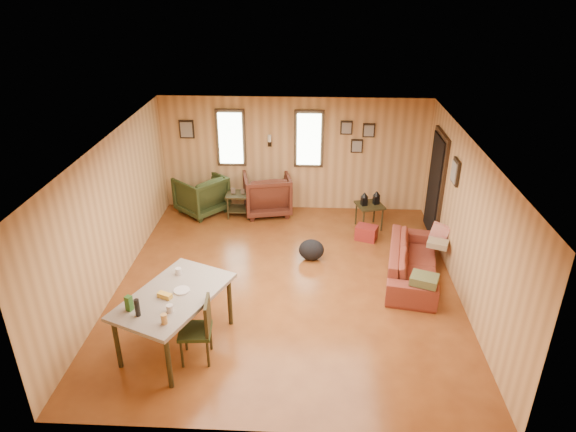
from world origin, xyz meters
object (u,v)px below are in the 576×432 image
at_px(recliner_brown, 267,191).
at_px(end_table, 239,201).
at_px(sofa, 413,257).
at_px(dining_table, 173,299).
at_px(recliner_green, 201,193).
at_px(side_table, 370,203).

distance_m(recliner_brown, end_table, 0.62).
distance_m(sofa, dining_table, 4.01).
relative_size(sofa, end_table, 3.21).
height_order(recliner_green, side_table, recliner_green).
height_order(recliner_brown, end_table, recliner_brown).
bearing_deg(sofa, recliner_green, 69.97).
height_order(sofa, recliner_brown, recliner_brown).
relative_size(recliner_green, side_table, 1.14).
height_order(end_table, dining_table, dining_table).
bearing_deg(dining_table, end_table, 109.08).
distance_m(sofa, recliner_green, 4.65).
bearing_deg(side_table, end_table, 171.33).
distance_m(sofa, recliner_brown, 3.57).
xyz_separation_m(sofa, recliner_green, (-4.02, 2.34, 0.06)).
height_order(end_table, side_table, side_table).
xyz_separation_m(sofa, recliner_brown, (-2.64, 2.40, 0.09)).
xyz_separation_m(recliner_brown, recliner_green, (-1.38, -0.06, -0.03)).
distance_m(recliner_green, side_table, 3.51).
bearing_deg(recliner_brown, side_table, 151.68).
relative_size(sofa, side_table, 2.56).
bearing_deg(recliner_brown, dining_table, 66.64).
height_order(side_table, dining_table, dining_table).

